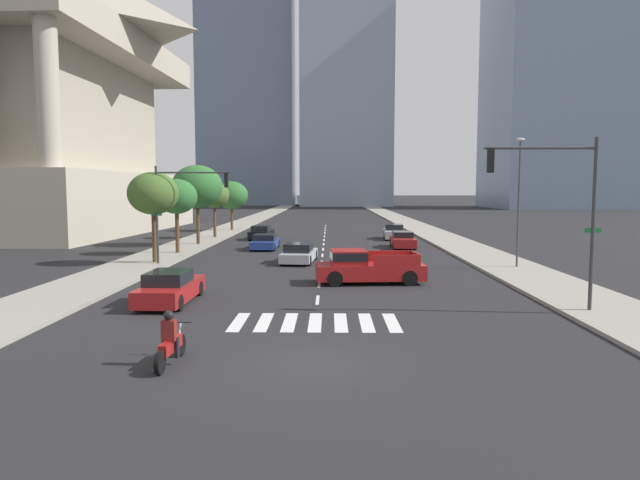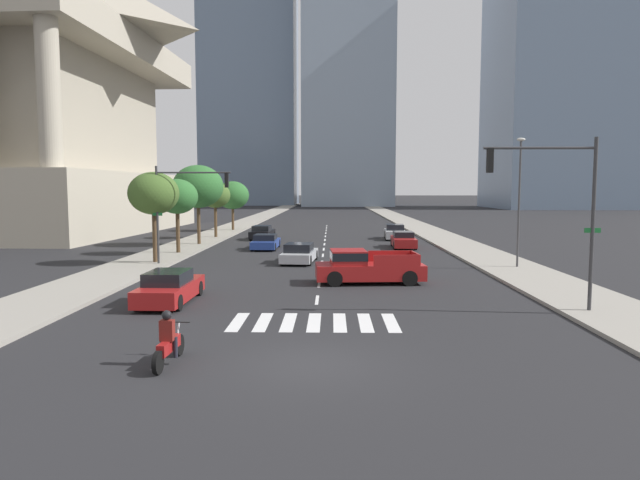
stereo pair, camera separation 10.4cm
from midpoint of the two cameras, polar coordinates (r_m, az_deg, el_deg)
ground_plane at (r=15.40m, az=-0.96°, el=-12.47°), size 800.00×800.00×0.00m
sidewalk_east at (r=46.14m, az=14.49°, el=-0.68°), size 4.00×260.00×0.15m
sidewalk_west at (r=46.40m, az=-13.47°, el=-0.63°), size 4.00×260.00×0.15m
crosswalk_near at (r=19.93m, az=-0.45°, el=-8.35°), size 5.85×2.83×0.01m
lane_divider_center at (r=47.60m, az=0.51°, el=-0.43°), size 0.14×50.00×0.01m
motorcycle_lead at (r=15.69m, az=-14.95°, el=-10.10°), size 0.70×2.23×1.49m
pickup_truck at (r=27.96m, az=4.64°, el=-2.75°), size 5.46×2.41×1.67m
sedan_silver_0 at (r=35.73m, az=-2.03°, el=-1.40°), size 2.29×4.56×1.24m
sedan_black_1 at (r=52.44m, az=-5.83°, el=0.72°), size 2.03×4.42×1.30m
sedan_red_2 at (r=45.19m, az=8.54°, el=-0.03°), size 1.91×4.50×1.29m
sedan_blue_3 at (r=43.87m, az=-5.47°, el=-0.22°), size 1.95×4.41×1.17m
sedan_silver_4 at (r=52.87m, az=7.68°, el=0.77°), size 2.09×4.70×1.38m
sedan_red_5 at (r=23.93m, az=-14.92°, el=-4.73°), size 1.86×4.68×1.35m
traffic_signal_near at (r=22.48m, az=22.87°, el=4.38°), size 4.40×0.28×6.42m
traffic_signal_far at (r=34.95m, az=-13.54°, el=4.30°), size 4.80×0.28×5.91m
street_lamp_east at (r=34.52m, az=19.69°, el=4.57°), size 0.50×0.24×7.46m
street_tree_nearest at (r=36.14m, az=-16.48°, el=4.53°), size 3.10×3.10×5.58m
street_tree_second at (r=41.18m, az=-14.25°, el=4.28°), size 2.92×2.92×5.24m
street_tree_third at (r=47.29m, az=-12.23°, el=5.32°), size 4.14×4.14×6.49m
street_tree_fourth at (r=53.90m, az=-10.55°, el=4.48°), size 2.84×2.84×5.16m
street_tree_fifth at (r=63.04m, az=-8.83°, el=4.52°), size 3.63×3.63×5.39m
office_tower_left_skyline at (r=174.25m, az=-7.07°, el=16.46°), size 27.12×23.26×87.02m
office_tower_right_skyline at (r=153.41m, az=23.07°, el=16.60°), size 29.68×28.98×73.15m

